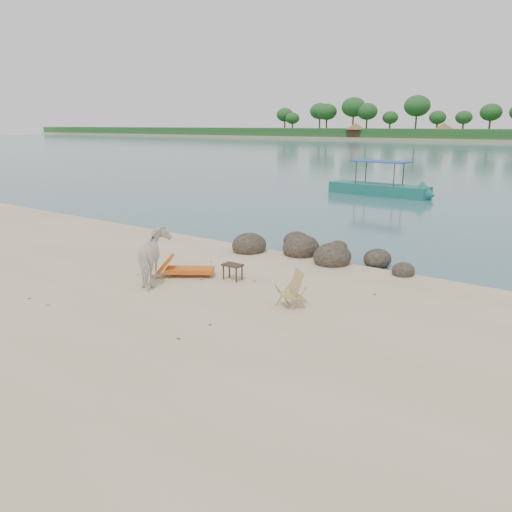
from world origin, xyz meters
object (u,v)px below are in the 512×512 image
at_px(boulders, 307,251).
at_px(boat_near, 380,167).
at_px(lounge_chair, 190,268).
at_px(deck_chair, 291,291).
at_px(side_table, 233,273).
at_px(cow, 155,258).

distance_m(boulders, boat_near, 16.75).
bearing_deg(boulders, lounge_chair, -111.81).
xyz_separation_m(deck_chair, boat_near, (-6.30, 20.64, 1.32)).
xyz_separation_m(lounge_chair, deck_chair, (3.76, -0.45, 0.17)).
height_order(boulders, lounge_chair, boulders).
height_order(boulders, boat_near, boat_near).
relative_size(lounge_chair, deck_chair, 2.02).
bearing_deg(deck_chair, boat_near, 144.55).
relative_size(side_table, deck_chair, 0.65).
bearing_deg(deck_chair, lounge_chair, -149.21).
distance_m(lounge_chair, deck_chair, 3.80).
xyz_separation_m(boulders, lounge_chair, (-1.62, -4.04, 0.07)).
bearing_deg(boat_near, boulders, -72.63).
bearing_deg(lounge_chair, deck_chair, -40.98).
distance_m(deck_chair, boat_near, 21.63).
xyz_separation_m(boulders, cow, (-1.96, -5.05, 0.56)).
bearing_deg(lounge_chair, boat_near, 62.97).
bearing_deg(cow, deck_chair, 147.71).
xyz_separation_m(side_table, deck_chair, (2.51, -0.90, 0.20)).
bearing_deg(boulders, side_table, -95.81).
distance_m(boulders, cow, 5.45).
xyz_separation_m(cow, deck_chair, (4.11, 0.56, -0.32)).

